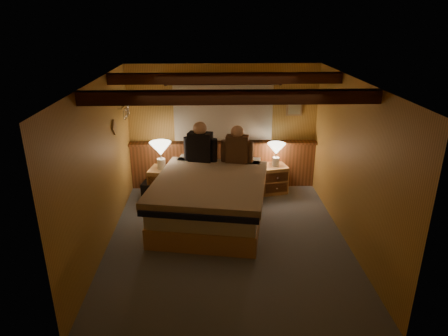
{
  "coord_description": "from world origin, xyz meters",
  "views": [
    {
      "loc": [
        -0.24,
        -5.32,
        3.23
      ],
      "look_at": [
        -0.04,
        0.4,
        1.02
      ],
      "focal_mm": 32.0,
      "sensor_mm": 36.0,
      "label": 1
    }
  ],
  "objects_px": {
    "nightstand_right": "(273,178)",
    "lamp_right": "(276,150)",
    "duffel_bag": "(157,190)",
    "lamp_left": "(161,150)",
    "person_left": "(200,145)",
    "bed": "(211,198)",
    "nightstand_left": "(165,183)",
    "person_right": "(237,147)"
  },
  "relations": [
    {
      "from": "nightstand_left",
      "to": "nightstand_right",
      "type": "bearing_deg",
      "value": 16.27
    },
    {
      "from": "nightstand_right",
      "to": "lamp_left",
      "type": "bearing_deg",
      "value": 173.31
    },
    {
      "from": "nightstand_left",
      "to": "lamp_right",
      "type": "relative_size",
      "value": 1.34
    },
    {
      "from": "nightstand_left",
      "to": "lamp_left",
      "type": "xyz_separation_m",
      "value": [
        -0.04,
        -0.01,
        0.65
      ]
    },
    {
      "from": "bed",
      "to": "person_left",
      "type": "distance_m",
      "value": 1.06
    },
    {
      "from": "nightstand_right",
      "to": "duffel_bag",
      "type": "height_order",
      "value": "nightstand_right"
    },
    {
      "from": "bed",
      "to": "duffel_bag",
      "type": "distance_m",
      "value": 1.34
    },
    {
      "from": "duffel_bag",
      "to": "bed",
      "type": "bearing_deg",
      "value": -29.96
    },
    {
      "from": "bed",
      "to": "duffel_bag",
      "type": "bearing_deg",
      "value": 149.55
    },
    {
      "from": "nightstand_left",
      "to": "person_right",
      "type": "relative_size",
      "value": 0.86
    },
    {
      "from": "lamp_left",
      "to": "nightstand_left",
      "type": "bearing_deg",
      "value": 15.01
    },
    {
      "from": "lamp_right",
      "to": "duffel_bag",
      "type": "bearing_deg",
      "value": -174.04
    },
    {
      "from": "bed",
      "to": "duffel_bag",
      "type": "height_order",
      "value": "bed"
    },
    {
      "from": "nightstand_left",
      "to": "lamp_right",
      "type": "distance_m",
      "value": 2.18
    },
    {
      "from": "person_left",
      "to": "duffel_bag",
      "type": "height_order",
      "value": "person_left"
    },
    {
      "from": "bed",
      "to": "person_right",
      "type": "distance_m",
      "value": 1.07
    },
    {
      "from": "nightstand_right",
      "to": "person_right",
      "type": "distance_m",
      "value": 1.13
    },
    {
      "from": "lamp_left",
      "to": "lamp_right",
      "type": "xyz_separation_m",
      "value": [
        2.14,
        0.18,
        -0.08
      ]
    },
    {
      "from": "duffel_bag",
      "to": "lamp_left",
      "type": "bearing_deg",
      "value": 38.17
    },
    {
      "from": "bed",
      "to": "nightstand_right",
      "type": "height_order",
      "value": "bed"
    },
    {
      "from": "bed",
      "to": "lamp_left",
      "type": "xyz_separation_m",
      "value": [
        -0.91,
        0.91,
        0.53
      ]
    },
    {
      "from": "lamp_right",
      "to": "person_left",
      "type": "height_order",
      "value": "person_left"
    },
    {
      "from": "lamp_right",
      "to": "person_right",
      "type": "height_order",
      "value": "person_right"
    },
    {
      "from": "nightstand_right",
      "to": "person_left",
      "type": "distance_m",
      "value": 1.62
    },
    {
      "from": "nightstand_right",
      "to": "lamp_right",
      "type": "bearing_deg",
      "value": -31.5
    },
    {
      "from": "nightstand_right",
      "to": "duffel_bag",
      "type": "relative_size",
      "value": 0.98
    },
    {
      "from": "nightstand_right",
      "to": "person_left",
      "type": "relative_size",
      "value": 0.76
    },
    {
      "from": "bed",
      "to": "nightstand_right",
      "type": "relative_size",
      "value": 4.41
    },
    {
      "from": "lamp_left",
      "to": "person_left",
      "type": "xyz_separation_m",
      "value": [
        0.72,
        -0.1,
        0.13
      ]
    },
    {
      "from": "lamp_left",
      "to": "duffel_bag",
      "type": "height_order",
      "value": "lamp_left"
    },
    {
      "from": "lamp_left",
      "to": "duffel_bag",
      "type": "bearing_deg",
      "value": -152.31
    },
    {
      "from": "nightstand_right",
      "to": "duffel_bag",
      "type": "xyz_separation_m",
      "value": [
        -2.2,
        -0.25,
        -0.1
      ]
    },
    {
      "from": "nightstand_left",
      "to": "duffel_bag",
      "type": "height_order",
      "value": "nightstand_left"
    },
    {
      "from": "nightstand_left",
      "to": "bed",
      "type": "bearing_deg",
      "value": -35.38
    },
    {
      "from": "nightstand_right",
      "to": "bed",
      "type": "bearing_deg",
      "value": -149.3
    },
    {
      "from": "bed",
      "to": "nightstand_left",
      "type": "relative_size",
      "value": 4.19
    },
    {
      "from": "nightstand_left",
      "to": "person_left",
      "type": "xyz_separation_m",
      "value": [
        0.69,
        -0.11,
        0.78
      ]
    },
    {
      "from": "duffel_bag",
      "to": "person_left",
      "type": "bearing_deg",
      "value": 6.87
    },
    {
      "from": "bed",
      "to": "person_left",
      "type": "bearing_deg",
      "value": 112.8
    },
    {
      "from": "bed",
      "to": "nightstand_left",
      "type": "bearing_deg",
      "value": 143.48
    },
    {
      "from": "nightstand_right",
      "to": "person_right",
      "type": "height_order",
      "value": "person_right"
    },
    {
      "from": "lamp_right",
      "to": "person_right",
      "type": "relative_size",
      "value": 0.64
    }
  ]
}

